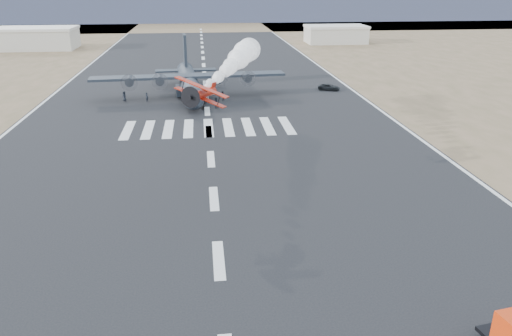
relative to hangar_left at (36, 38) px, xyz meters
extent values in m
cube|color=brown|center=(52.00, 85.00, -3.41)|extent=(500.00, 80.00, 0.00)
cube|color=gray|center=(-13.00, 115.00, 5.09)|extent=(150.00, 50.00, 17.00)
cube|color=gray|center=(52.00, 115.00, 3.09)|extent=(150.00, 50.00, 13.00)
cube|color=gray|center=(117.00, 115.00, 4.09)|extent=(150.00, 50.00, 15.00)
cube|color=gray|center=(182.00, 115.00, 5.09)|extent=(150.00, 50.00, 17.00)
cube|color=#ADA79A|center=(0.00, 0.00, -0.41)|extent=(24.00, 14.00, 6.00)
cube|color=beige|center=(0.00, 0.00, 2.89)|extent=(24.50, 14.50, 0.80)
cube|color=#ADA79A|center=(98.00, 5.00, -0.81)|extent=(20.00, 12.00, 5.20)
cube|color=beige|center=(98.00, 5.00, 2.09)|extent=(20.50, 12.50, 0.80)
cylinder|color=red|center=(51.27, -117.35, 6.73)|extent=(2.00, 4.84, 0.86)
sphere|color=black|center=(51.32, -117.16, 7.06)|extent=(0.67, 0.67, 0.67)
cylinder|color=black|center=(50.71, -119.57, 6.73)|extent=(1.07, 0.79, 0.96)
cylinder|color=black|center=(50.63, -119.90, 6.73)|extent=(2.05, 0.54, 2.10)
cube|color=red|center=(51.18, -117.72, 6.39)|extent=(5.58, 2.27, 1.76)
cube|color=red|center=(51.11, -118.00, 7.54)|extent=(5.76, 2.31, 1.81)
cube|color=red|center=(51.81, -115.22, 7.20)|extent=(0.30, 0.86, 0.96)
cube|color=red|center=(51.81, -115.22, 6.73)|extent=(2.02, 1.11, 0.08)
cylinder|color=black|center=(50.34, -117.90, 5.58)|extent=(0.21, 0.44, 0.42)
cylinder|color=black|center=(51.83, -118.28, 5.58)|extent=(0.21, 0.44, 0.42)
sphere|color=white|center=(51.85, -115.03, 6.73)|extent=(0.67, 0.67, 0.67)
sphere|color=white|center=(52.41, -112.81, 6.75)|extent=(0.90, 0.90, 0.90)
sphere|color=white|center=(52.97, -110.58, 6.78)|extent=(1.14, 1.14, 1.14)
sphere|color=white|center=(53.53, -108.36, 6.81)|extent=(1.37, 1.37, 1.37)
sphere|color=white|center=(54.08, -106.13, 6.84)|extent=(1.61, 1.61, 1.61)
sphere|color=white|center=(54.64, -103.91, 6.87)|extent=(1.85, 1.85, 1.85)
sphere|color=white|center=(55.20, -101.68, 6.90)|extent=(2.08, 2.08, 2.08)
sphere|color=white|center=(55.76, -99.46, 6.93)|extent=(2.32, 2.32, 2.32)
sphere|color=white|center=(56.31, -97.23, 6.96)|extent=(2.55, 2.55, 2.55)
sphere|color=white|center=(56.87, -95.01, 6.98)|extent=(2.79, 2.79, 2.79)
sphere|color=white|center=(57.43, -92.78, 7.01)|extent=(3.02, 3.02, 3.02)
sphere|color=white|center=(57.99, -90.56, 7.04)|extent=(3.26, 3.26, 3.26)
sphere|color=white|center=(58.54, -88.34, 7.07)|extent=(3.49, 3.49, 3.49)
sphere|color=white|center=(59.10, -86.11, 7.10)|extent=(3.73, 3.73, 3.73)
cylinder|color=#1C242B|center=(48.90, -73.23, -1.07)|extent=(5.40, 25.39, 3.60)
sphere|color=#1C242B|center=(49.81, -85.80, -1.07)|extent=(3.60, 3.60, 3.60)
cone|color=#1C242B|center=(48.00, -60.66, -1.07)|extent=(3.98, 5.64, 3.60)
cube|color=#1C242B|center=(48.97, -74.13, 0.64)|extent=(36.18, 6.35, 0.45)
cylinder|color=#1C242B|center=(38.23, -75.35, 0.19)|extent=(1.86, 3.53, 1.62)
cylinder|color=#3F3F44|center=(38.36, -77.15, 0.19)|extent=(3.06, 0.26, 3.06)
cylinder|color=#1C242B|center=(43.62, -74.97, 0.19)|extent=(1.86, 3.53, 1.62)
cylinder|color=#3F3F44|center=(43.74, -76.76, 0.19)|extent=(3.06, 0.26, 3.06)
cylinder|color=#1C242B|center=(54.39, -74.19, 0.19)|extent=(1.86, 3.53, 1.62)
cylinder|color=#3F3F44|center=(54.52, -75.99, 0.19)|extent=(3.06, 0.26, 3.06)
cylinder|color=#1C242B|center=(59.77, -73.80, 0.19)|extent=(1.86, 3.53, 1.62)
cylinder|color=#3F3F44|center=(59.90, -75.60, 0.19)|extent=(3.06, 0.26, 3.06)
cube|color=#1C242B|center=(48.13, -62.46, 3.43)|extent=(0.83, 4.08, 7.20)
cube|color=#1C242B|center=(48.10, -62.01, -0.35)|extent=(12.76, 3.60, 0.32)
cube|color=#1C242B|center=(46.87, -72.48, -2.42)|extent=(1.46, 5.46, 1.44)
cylinder|color=black|center=(46.87, -72.48, -2.91)|extent=(0.52, 1.02, 0.99)
cube|color=#1C242B|center=(50.82, -72.19, -2.42)|extent=(1.46, 5.46, 1.44)
cylinder|color=black|center=(50.82, -72.19, -2.91)|extent=(0.52, 1.02, 0.99)
cylinder|color=black|center=(49.62, -83.11, -3.00)|extent=(0.42, 0.83, 0.81)
imported|color=black|center=(76.74, -70.61, -2.81)|extent=(4.74, 3.60, 1.20)
imported|color=black|center=(48.91, -79.49, -2.54)|extent=(0.75, 0.80, 1.73)
imported|color=black|center=(54.98, -77.31, -2.56)|extent=(0.51, 0.83, 1.70)
imported|color=black|center=(51.83, -77.26, -2.59)|extent=(1.16, 0.99, 1.64)
imported|color=black|center=(49.76, -76.63, -2.46)|extent=(1.11, 1.23, 1.89)
imported|color=black|center=(37.03, -75.56, -2.54)|extent=(0.97, 0.97, 1.74)
imported|color=black|center=(51.69, -79.64, -2.57)|extent=(1.53, 1.35, 1.67)
imported|color=black|center=(41.24, -76.99, -2.54)|extent=(0.82, 0.82, 1.74)
imported|color=black|center=(53.53, -83.06, -2.46)|extent=(1.08, 0.97, 1.89)
camera|label=1|loc=(51.15, -167.90, 17.82)|focal=35.00mm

